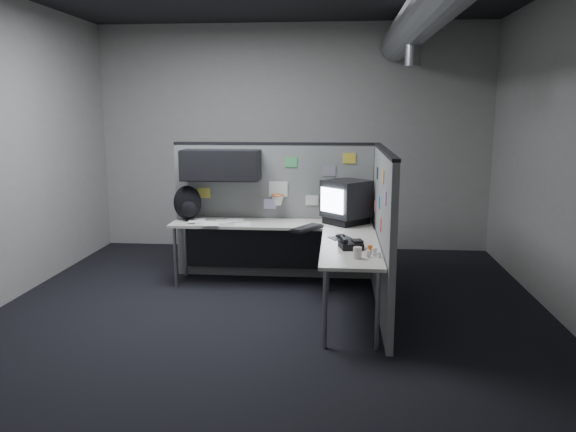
# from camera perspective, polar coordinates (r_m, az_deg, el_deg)

# --- Properties ---
(room) EXTENTS (5.62, 5.62, 3.22)m
(room) POSITION_cam_1_polar(r_m,az_deg,el_deg) (5.29, 4.17, 11.71)
(room) COLOR black
(room) RESTS_ON ground
(partition_back) EXTENTS (2.44, 0.42, 1.63)m
(partition_back) POSITION_cam_1_polar(r_m,az_deg,el_deg) (6.66, -2.76, 2.02)
(partition_back) COLOR slate
(partition_back) RESTS_ON ground
(partition_right) EXTENTS (0.07, 2.23, 1.63)m
(partition_right) POSITION_cam_1_polar(r_m,az_deg,el_deg) (5.65, 9.56, -1.52)
(partition_right) COLOR slate
(partition_right) RESTS_ON ground
(desk) EXTENTS (2.31, 2.11, 0.73)m
(desk) POSITION_cam_1_polar(r_m,az_deg,el_deg) (6.17, 0.28, -2.29)
(desk) COLOR beige
(desk) RESTS_ON ground
(monitor) EXTENTS (0.61, 0.61, 0.49)m
(monitor) POSITION_cam_1_polar(r_m,az_deg,el_deg) (6.38, 5.94, 1.49)
(monitor) COLOR black
(monitor) RESTS_ON desk
(keyboard) EXTENTS (0.36, 0.46, 0.04)m
(keyboard) POSITION_cam_1_polar(r_m,az_deg,el_deg) (6.05, 1.91, -1.25)
(keyboard) COLOR black
(keyboard) RESTS_ON desk
(mouse) EXTENTS (0.26, 0.24, 0.05)m
(mouse) POSITION_cam_1_polar(r_m,az_deg,el_deg) (5.68, 5.34, -2.11)
(mouse) COLOR black
(mouse) RESTS_ON desk
(phone) EXTENTS (0.24, 0.26, 0.10)m
(phone) POSITION_cam_1_polar(r_m,az_deg,el_deg) (5.28, 6.35, -2.86)
(phone) COLOR black
(phone) RESTS_ON desk
(bottles) EXTENTS (0.14, 0.16, 0.08)m
(bottles) POSITION_cam_1_polar(r_m,az_deg,el_deg) (5.03, 8.56, -3.64)
(bottles) COLOR silver
(bottles) RESTS_ON desk
(cup) EXTENTS (0.09, 0.09, 0.10)m
(cup) POSITION_cam_1_polar(r_m,az_deg,el_deg) (4.92, 7.07, -3.73)
(cup) COLOR beige
(cup) RESTS_ON desk
(papers) EXTENTS (0.77, 0.52, 0.02)m
(papers) POSITION_cam_1_polar(r_m,az_deg,el_deg) (6.48, -7.03, -0.62)
(papers) COLOR white
(papers) RESTS_ON desk
(backpack) EXTENTS (0.34, 0.30, 0.40)m
(backpack) POSITION_cam_1_polar(r_m,az_deg,el_deg) (6.68, -10.16, 1.28)
(backpack) COLOR black
(backpack) RESTS_ON desk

